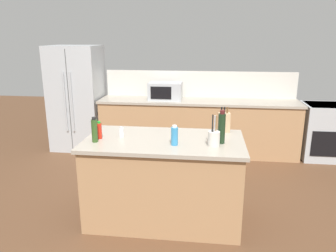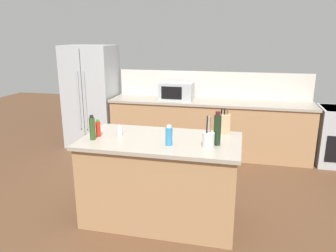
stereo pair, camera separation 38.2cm
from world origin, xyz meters
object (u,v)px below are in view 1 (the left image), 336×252
at_px(refrigerator, 77,98).
at_px(microwave, 165,91).
at_px(utensil_crock, 214,138).
at_px(wine_bottle, 222,128).
at_px(olive_oil_bottle, 94,130).
at_px(hot_sauce_bottle, 99,131).
at_px(salt_shaker, 121,132).
at_px(knife_block, 224,122).
at_px(dish_soap_bottle, 174,136).
at_px(range_oven, 325,131).

relative_size(refrigerator, microwave, 3.30).
bearing_deg(utensil_crock, microwave, 108.66).
distance_m(refrigerator, wine_bottle, 3.39).
bearing_deg(olive_oil_bottle, wine_bottle, 5.18).
xyz_separation_m(microwave, hot_sauce_bottle, (-0.42, -2.26, -0.06)).
distance_m(utensil_crock, salt_shaker, 1.01).
distance_m(knife_block, olive_oil_bottle, 1.45).
bearing_deg(microwave, salt_shaker, -95.37).
height_order(dish_soap_bottle, wine_bottle, wine_bottle).
bearing_deg(range_oven, salt_shaker, -143.10).
bearing_deg(utensil_crock, olive_oil_bottle, -178.85).
bearing_deg(range_oven, utensil_crock, -128.92).
height_order(utensil_crock, olive_oil_bottle, utensil_crock).
distance_m(refrigerator, knife_block, 3.15).
distance_m(knife_block, wine_bottle, 0.43).
relative_size(refrigerator, dish_soap_bottle, 8.86).
bearing_deg(salt_shaker, utensil_crock, -9.97).
bearing_deg(utensil_crock, knife_block, 76.83).
xyz_separation_m(utensil_crock, dish_soap_bottle, (-0.39, -0.02, 0.02)).
distance_m(utensil_crock, hot_sauce_bottle, 1.22).
bearing_deg(hot_sauce_bottle, knife_block, 17.62).
xyz_separation_m(knife_block, dish_soap_bottle, (-0.51, -0.54, -0.02)).
bearing_deg(range_oven, wine_bottle, -128.90).
bearing_deg(salt_shaker, knife_block, 16.85).
distance_m(microwave, wine_bottle, 2.42).
bearing_deg(salt_shaker, olive_oil_bottle, -138.96).
relative_size(refrigerator, range_oven, 2.00).
distance_m(utensil_crock, dish_soap_bottle, 0.40).
distance_m(range_oven, hot_sauce_bottle, 3.88).
height_order(refrigerator, dish_soap_bottle, refrigerator).
relative_size(dish_soap_bottle, wine_bottle, 0.60).
bearing_deg(salt_shaker, dish_soap_bottle, -18.20).
relative_size(utensil_crock, salt_shaker, 2.76).
height_order(salt_shaker, wine_bottle, wine_bottle).
bearing_deg(olive_oil_bottle, salt_shaker, 41.04).
bearing_deg(hot_sauce_bottle, dish_soap_bottle, -7.83).
bearing_deg(hot_sauce_bottle, olive_oil_bottle, -95.91).
xyz_separation_m(refrigerator, microwave, (1.61, -0.05, 0.17)).
bearing_deg(olive_oil_bottle, refrigerator, 115.79).
height_order(microwave, utensil_crock, utensil_crock).
height_order(olive_oil_bottle, hot_sauce_bottle, olive_oil_bottle).
relative_size(knife_block, wine_bottle, 0.84).
bearing_deg(wine_bottle, range_oven, 51.10).
distance_m(dish_soap_bottle, salt_shaker, 0.64).
bearing_deg(utensil_crock, dish_soap_bottle, -176.67).
relative_size(refrigerator, wine_bottle, 5.30).
bearing_deg(olive_oil_bottle, dish_soap_bottle, 0.11).
bearing_deg(wine_bottle, hot_sauce_bottle, -179.83).
distance_m(olive_oil_bottle, wine_bottle, 1.31).
bearing_deg(salt_shaker, wine_bottle, -4.35).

